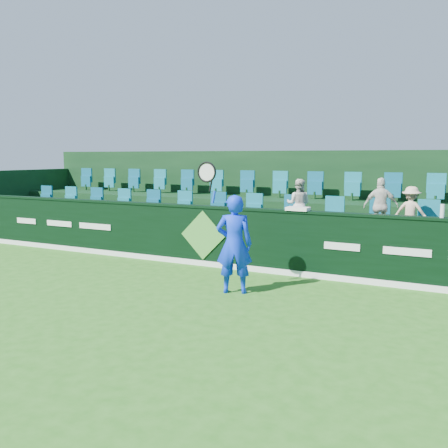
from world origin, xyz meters
The scene contains 13 objects.
ground centered at (0.00, 0.00, 0.00)m, with size 60.00×60.00×0.00m, color #266618.
sponsor_hoarding centered at (0.00, 4.00, 0.67)m, with size 16.00×0.25×1.35m.
stand_tier_front centered at (0.00, 5.10, 0.40)m, with size 16.00×2.00×0.80m, color black.
stand_tier_back centered at (0.00, 7.00, 0.65)m, with size 16.00×1.80×1.30m, color black.
stand_rear centered at (0.00, 7.44, 1.22)m, with size 16.00×4.10×2.60m.
seat_row_front centered at (0.00, 5.50, 1.10)m, with size 13.50×0.50×0.60m, color #0E5570.
seat_row_back centered at (0.00, 7.30, 1.60)m, with size 13.50×0.50×0.60m, color #0E5570.
tennis_player centered at (1.57, 2.23, 0.90)m, with size 1.10×0.64×2.38m.
spectator_left centered at (1.79, 5.12, 1.37)m, with size 0.55×0.43×1.14m, color beige.
spectator_middle centered at (3.60, 5.12, 1.40)m, with size 0.70×0.29×1.20m, color silver.
spectator_right centered at (4.20, 5.12, 1.32)m, with size 0.67×0.38×1.03m, color beige.
towel centered at (2.16, 4.00, 1.38)m, with size 0.45×0.29×0.07m, color white.
drinks_bottle centered at (4.85, 4.00, 1.47)m, with size 0.08×0.08×0.25m, color silver.
Camera 1 is at (5.37, -5.67, 2.44)m, focal length 40.00 mm.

